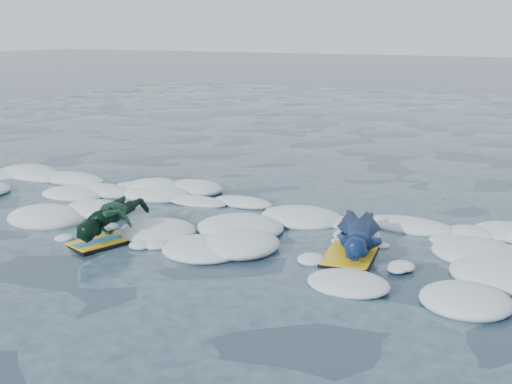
% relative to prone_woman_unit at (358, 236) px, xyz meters
% --- Properties ---
extents(ground, '(120.00, 120.00, 0.00)m').
position_rel_prone_woman_unit_xyz_m(ground, '(-2.16, -0.51, -0.20)').
color(ground, '#192C3C').
rests_on(ground, ground).
extents(foam_band, '(12.00, 3.10, 0.30)m').
position_rel_prone_woman_unit_xyz_m(foam_band, '(-2.16, 0.53, -0.20)').
color(foam_band, silver).
rests_on(foam_band, ground).
extents(prone_woman_unit, '(0.99, 1.63, 0.40)m').
position_rel_prone_woman_unit_xyz_m(prone_woman_unit, '(0.00, 0.00, 0.00)').
color(prone_woman_unit, black).
rests_on(prone_woman_unit, ground).
extents(prone_child_unit, '(0.77, 1.31, 0.48)m').
position_rel_prone_woman_unit_xyz_m(prone_child_unit, '(-2.86, -1.04, 0.04)').
color(prone_child_unit, black).
rests_on(prone_child_unit, ground).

